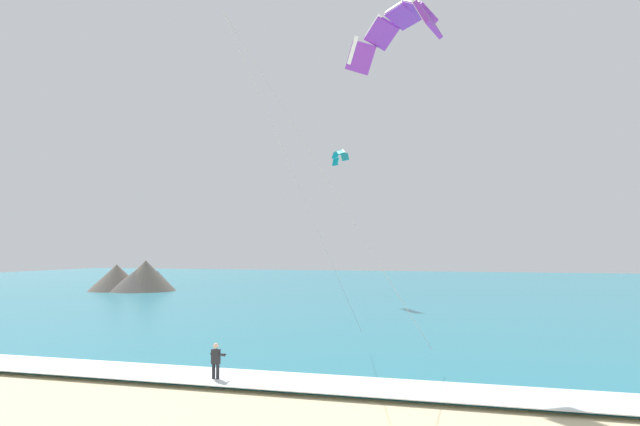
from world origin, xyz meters
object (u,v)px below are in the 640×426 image
at_px(surfboard, 216,384).
at_px(kite_distant, 339,155).
at_px(kite_primary, 396,28).
at_px(kitesurfer, 216,361).

height_order(surfboard, kite_distant, kite_distant).
distance_m(surfboard, kite_primary, 18.87).
bearing_deg(kite_primary, kitesurfer, -136.98).
distance_m(surfboard, kitesurfer, 0.91).
height_order(surfboard, kite_primary, kite_primary).
xyz_separation_m(surfboard, kite_primary, (6.63, 6.20, 16.54)).
height_order(kitesurfer, kite_distant, kite_distant).
relative_size(surfboard, kitesurfer, 0.85).
bearing_deg(kitesurfer, kite_distant, 96.55).
bearing_deg(kite_primary, kite_distant, 109.01).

